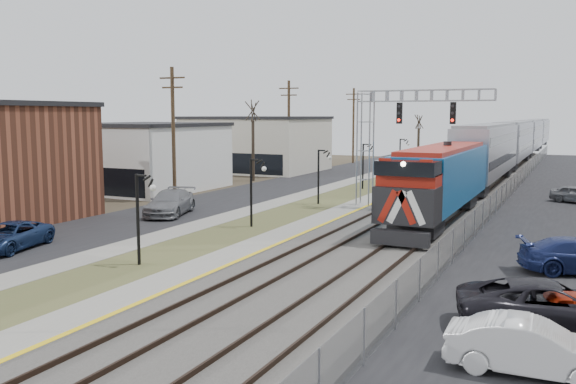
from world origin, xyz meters
The scene contains 20 objects.
ground centered at (0.00, 0.00, 0.00)m, with size 160.00×160.00×0.00m, color #473D2D.
street_west centered at (-11.50, 35.00, 0.02)m, with size 7.00×120.00×0.04m, color black.
sidewalk centered at (-7.00, 35.00, 0.04)m, with size 2.00×120.00×0.08m, color gray.
grass_median centered at (-4.00, 35.00, 0.03)m, with size 4.00×120.00×0.06m, color #4C532C.
platform centered at (-1.00, 35.00, 0.12)m, with size 2.00×120.00×0.24m, color gray.
ballast_bed centered at (4.00, 35.00, 0.10)m, with size 8.00×120.00×0.20m, color #595651.
platform_edge centered at (-0.12, 35.00, 0.24)m, with size 0.24×120.00×0.01m, color gold.
track_near centered at (2.00, 35.00, 0.28)m, with size 1.58×120.00×0.15m.
track_far centered at (5.50, 35.00, 0.28)m, with size 1.58×120.00×0.15m.
train centered at (5.50, 71.28, 2.94)m, with size 3.00×108.65×5.33m.
signal_gantry centered at (1.22, 27.99, 5.59)m, with size 9.00×1.07×8.15m.
lampposts centered at (-4.00, 18.29, 2.00)m, with size 0.14×62.14×4.00m.
utility_poles centered at (-14.50, 25.00, 5.00)m, with size 0.28×80.28×10.00m.
fence centered at (8.20, 35.00, 0.80)m, with size 0.04×120.00×1.60m, color gray.
buildings_west centered at (-21.00, 24.21, 3.01)m, with size 14.00×67.00×7.00m.
bare_trees centered at (-12.66, 38.91, 2.70)m, with size 12.30×42.30×5.95m.
car_lot_b centered at (12.13, 3.37, 0.69)m, with size 1.46×4.17×1.37m, color white.
car_lot_c centered at (12.39, 6.95, 0.75)m, with size 2.50×5.42×1.50m, color black.
car_street_a centered at (-11.58, 7.71, 0.66)m, with size 2.18×4.72×1.31m, color navy.
car_street_b centered at (-10.86, 19.50, 0.80)m, with size 2.23×5.49×1.59m, color slate.
Camera 1 is at (12.96, -12.44, 6.51)m, focal length 38.00 mm.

